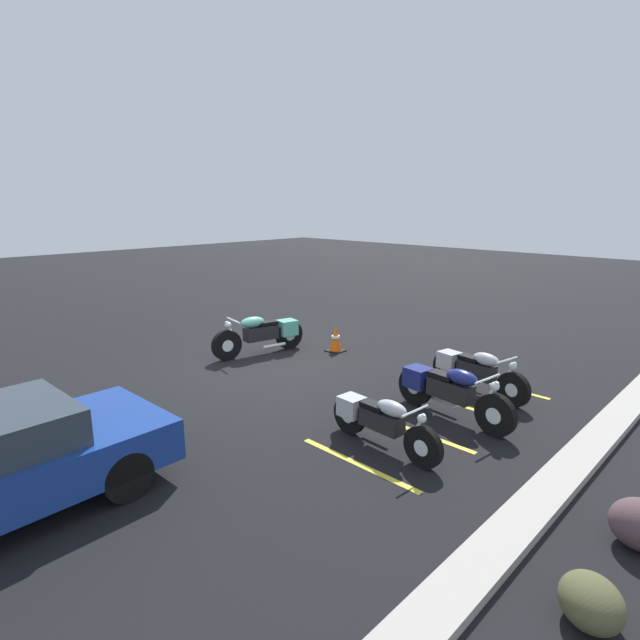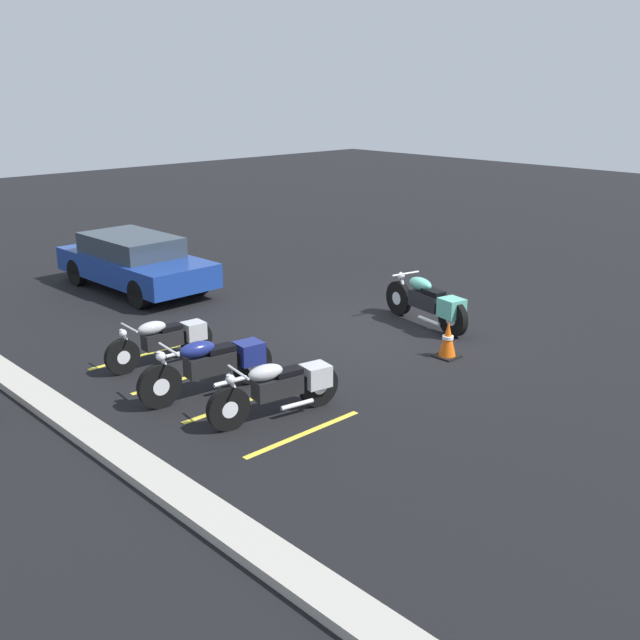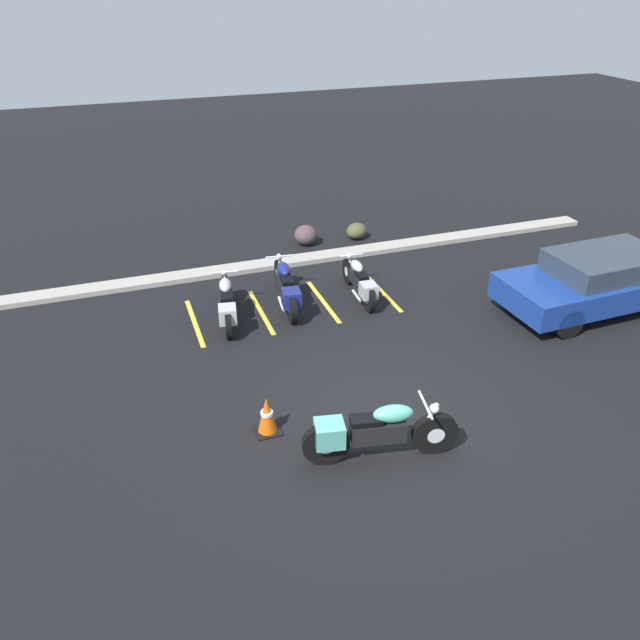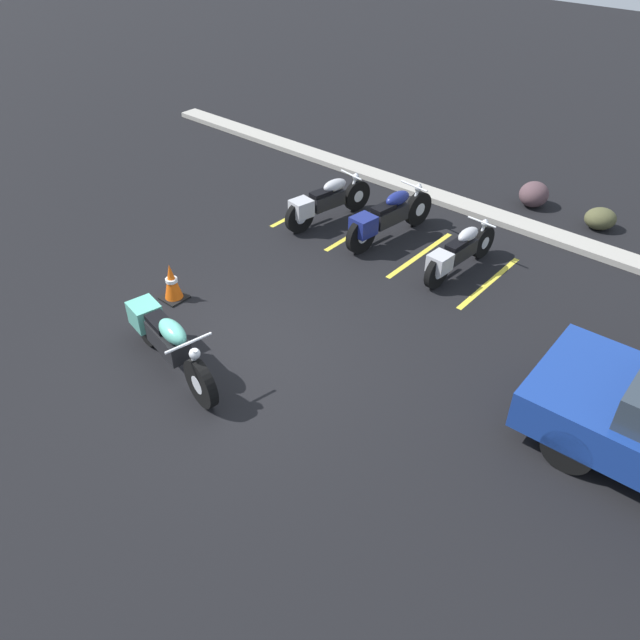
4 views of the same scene
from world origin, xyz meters
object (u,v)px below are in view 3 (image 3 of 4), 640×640
at_px(parked_bike_1, 286,287).
at_px(landscape_rock_0, 357,231).
at_px(landscape_rock_1, 306,235).
at_px(motorcycle_teal_featured, 373,432).
at_px(traffic_cone, 267,416).
at_px(parked_bike_0, 227,303).
at_px(parked_bike_2, 360,281).
at_px(car_blue, 599,280).

relative_size(parked_bike_1, landscape_rock_0, 3.77).
bearing_deg(landscape_rock_1, motorcycle_teal_featured, -101.45).
bearing_deg(parked_bike_1, traffic_cone, 165.76).
distance_m(parked_bike_0, landscape_rock_0, 5.51).
bearing_deg(traffic_cone, parked_bike_2, 49.97).
height_order(parked_bike_0, landscape_rock_0, parked_bike_0).
bearing_deg(landscape_rock_0, landscape_rock_1, 177.37).
height_order(parked_bike_0, parked_bike_2, parked_bike_0).
distance_m(motorcycle_teal_featured, parked_bike_1, 5.12).
bearing_deg(parked_bike_2, landscape_rock_1, 6.24).
distance_m(car_blue, landscape_rock_0, 6.45).
relative_size(parked_bike_0, landscape_rock_1, 3.33).
height_order(parked_bike_0, traffic_cone, parked_bike_0).
xyz_separation_m(parked_bike_1, parked_bike_2, (1.68, -0.17, -0.06)).
relative_size(parked_bike_0, car_blue, 0.49).
relative_size(parked_bike_1, traffic_cone, 3.47).
xyz_separation_m(landscape_rock_0, traffic_cone, (-4.50, -7.14, 0.10)).
bearing_deg(motorcycle_teal_featured, traffic_cone, 151.11).
relative_size(motorcycle_teal_featured, traffic_cone, 3.58).
xyz_separation_m(parked_bike_2, traffic_cone, (-3.20, -3.81, -0.11)).
distance_m(car_blue, traffic_cone, 8.08).
relative_size(parked_bike_2, landscape_rock_0, 3.32).
xyz_separation_m(car_blue, landscape_rock_1, (-4.86, 5.53, -0.42)).
xyz_separation_m(motorcycle_teal_featured, traffic_cone, (-1.35, 1.14, -0.19)).
xyz_separation_m(motorcycle_teal_featured, parked_bike_0, (-1.19, 4.89, -0.05)).
height_order(landscape_rock_0, traffic_cone, traffic_cone).
distance_m(parked_bike_0, landscape_rock_1, 4.50).
bearing_deg(landscape_rock_1, traffic_cone, -112.87).
bearing_deg(parked_bike_0, car_blue, -95.09).
xyz_separation_m(parked_bike_1, car_blue, (6.38, -2.30, 0.19)).
bearing_deg(landscape_rock_0, traffic_cone, -122.21).
relative_size(car_blue, landscape_rock_0, 7.08).
distance_m(car_blue, landscape_rock_1, 7.37).
bearing_deg(traffic_cone, parked_bike_0, 87.61).
distance_m(parked_bike_2, landscape_rock_1, 3.41).
distance_m(parked_bike_2, car_blue, 5.17).
bearing_deg(parked_bike_1, parked_bike_2, -89.03).
height_order(landscape_rock_0, landscape_rock_1, landscape_rock_1).
xyz_separation_m(motorcycle_teal_featured, parked_bike_1, (0.17, 5.11, -0.02)).
height_order(parked_bike_2, landscape_rock_0, parked_bike_2).
distance_m(landscape_rock_0, landscape_rock_1, 1.46).
relative_size(motorcycle_teal_featured, car_blue, 0.55).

